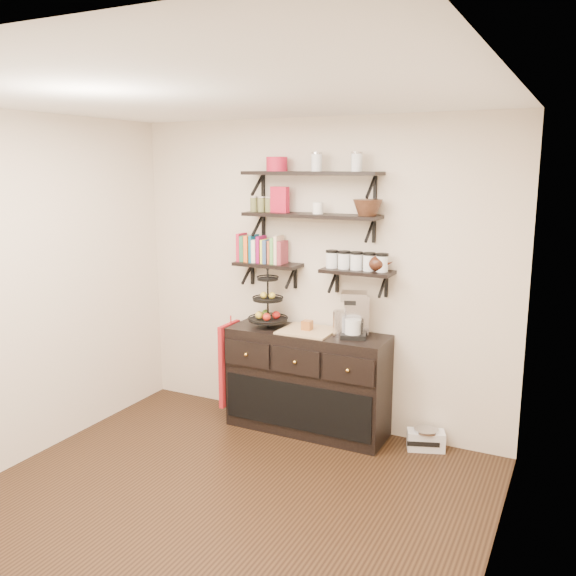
{
  "coord_description": "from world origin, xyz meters",
  "views": [
    {
      "loc": [
        2.12,
        -3.08,
        2.29
      ],
      "look_at": [
        0.02,
        1.15,
        1.35
      ],
      "focal_mm": 38.0,
      "sensor_mm": 36.0,
      "label": 1
    }
  ],
  "objects_px": {
    "fruit_stand": "(268,307)",
    "radio": "(426,439)",
    "sideboard": "(307,381)",
    "coffee_maker": "(355,315)"
  },
  "relations": [
    {
      "from": "radio",
      "to": "fruit_stand",
      "type": "bearing_deg",
      "value": 163.43
    },
    {
      "from": "sideboard",
      "to": "fruit_stand",
      "type": "bearing_deg",
      "value": 179.45
    },
    {
      "from": "sideboard",
      "to": "fruit_stand",
      "type": "distance_m",
      "value": 0.73
    },
    {
      "from": "fruit_stand",
      "to": "coffee_maker",
      "type": "height_order",
      "value": "fruit_stand"
    },
    {
      "from": "sideboard",
      "to": "radio",
      "type": "height_order",
      "value": "sideboard"
    },
    {
      "from": "fruit_stand",
      "to": "coffee_maker",
      "type": "xyz_separation_m",
      "value": [
        0.8,
        0.02,
        0.01
      ]
    },
    {
      "from": "sideboard",
      "to": "coffee_maker",
      "type": "relative_size",
      "value": 3.65
    },
    {
      "from": "sideboard",
      "to": "coffee_maker",
      "type": "xyz_separation_m",
      "value": [
        0.42,
        0.03,
        0.63
      ]
    },
    {
      "from": "fruit_stand",
      "to": "radio",
      "type": "relative_size",
      "value": 1.52
    },
    {
      "from": "fruit_stand",
      "to": "radio",
      "type": "xyz_separation_m",
      "value": [
        1.42,
        0.08,
        -0.99
      ]
    }
  ]
}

